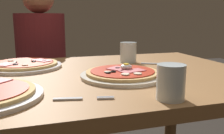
% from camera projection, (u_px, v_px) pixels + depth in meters
% --- Properties ---
extents(dining_table, '(1.21, 0.85, 0.75)m').
position_uv_depth(dining_table, '(100.00, 101.00, 0.98)').
color(dining_table, olive).
rests_on(dining_table, ground).
extents(pizza_foreground, '(0.30, 0.30, 0.05)m').
position_uv_depth(pizza_foreground, '(122.00, 74.00, 0.89)').
color(pizza_foreground, silver).
rests_on(pizza_foreground, dining_table).
extents(pizza_across_left, '(0.31, 0.31, 0.03)m').
position_uv_depth(pizza_across_left, '(24.00, 65.00, 1.06)').
color(pizza_across_left, white).
rests_on(pizza_across_left, dining_table).
extents(water_glass_near, '(0.08, 0.08, 0.10)m').
position_uv_depth(water_glass_near, '(128.00, 54.00, 1.19)').
color(water_glass_near, silver).
rests_on(water_glass_near, dining_table).
extents(water_glass_far, '(0.07, 0.07, 0.09)m').
position_uv_depth(water_glass_far, '(171.00, 84.00, 0.64)').
color(water_glass_far, silver).
rests_on(water_glass_far, dining_table).
extents(fork, '(0.16, 0.05, 0.00)m').
position_uv_depth(fork, '(79.00, 99.00, 0.65)').
color(fork, silver).
rests_on(fork, dining_table).
extents(knife, '(0.18, 0.10, 0.01)m').
position_uv_depth(knife, '(166.00, 64.00, 1.14)').
color(knife, silver).
rests_on(knife, dining_table).
extents(diner_person, '(0.32, 0.32, 1.18)m').
position_uv_depth(diner_person, '(43.00, 77.00, 1.69)').
color(diner_person, black).
rests_on(diner_person, ground).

